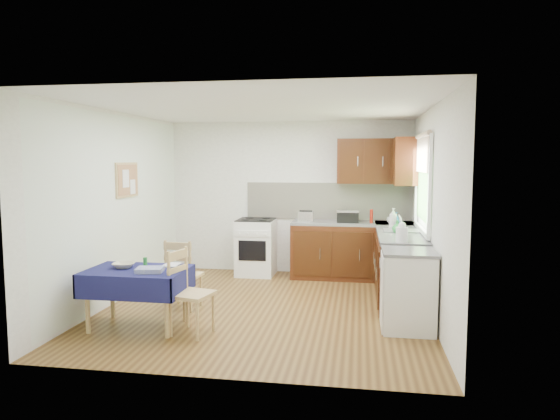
% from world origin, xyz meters
% --- Properties ---
extents(floor, '(4.20, 4.20, 0.00)m').
position_xyz_m(floor, '(0.00, 0.00, 0.00)').
color(floor, '#523315').
rests_on(floor, ground).
extents(ceiling, '(4.00, 4.20, 0.02)m').
position_xyz_m(ceiling, '(0.00, 0.00, 2.50)').
color(ceiling, white).
rests_on(ceiling, wall_back).
extents(wall_back, '(4.00, 0.02, 2.50)m').
position_xyz_m(wall_back, '(0.00, 2.10, 1.25)').
color(wall_back, white).
rests_on(wall_back, ground).
extents(wall_front, '(4.00, 0.02, 2.50)m').
position_xyz_m(wall_front, '(0.00, -2.10, 1.25)').
color(wall_front, white).
rests_on(wall_front, ground).
extents(wall_left, '(0.02, 4.20, 2.50)m').
position_xyz_m(wall_left, '(-2.00, 0.00, 1.25)').
color(wall_left, white).
rests_on(wall_left, ground).
extents(wall_right, '(0.02, 4.20, 2.50)m').
position_xyz_m(wall_right, '(2.00, 0.00, 1.25)').
color(wall_right, white).
rests_on(wall_right, ground).
extents(base_cabinets, '(1.90, 2.30, 0.86)m').
position_xyz_m(base_cabinets, '(1.36, 1.26, 0.43)').
color(base_cabinets, black).
rests_on(base_cabinets, ground).
extents(worktop_back, '(1.90, 0.60, 0.04)m').
position_xyz_m(worktop_back, '(1.05, 1.80, 0.88)').
color(worktop_back, slate).
rests_on(worktop_back, base_cabinets).
extents(worktop_right, '(0.60, 1.70, 0.04)m').
position_xyz_m(worktop_right, '(1.70, 0.65, 0.88)').
color(worktop_right, slate).
rests_on(worktop_right, base_cabinets).
extents(worktop_corner, '(0.60, 0.60, 0.04)m').
position_xyz_m(worktop_corner, '(1.70, 1.80, 0.88)').
color(worktop_corner, slate).
rests_on(worktop_corner, base_cabinets).
extents(splashback, '(2.70, 0.02, 0.60)m').
position_xyz_m(splashback, '(0.65, 2.08, 1.20)').
color(splashback, beige).
rests_on(splashback, wall_back).
extents(upper_cabinets, '(1.20, 0.85, 0.70)m').
position_xyz_m(upper_cabinets, '(1.52, 1.80, 1.85)').
color(upper_cabinets, black).
rests_on(upper_cabinets, wall_back).
extents(stove, '(0.60, 0.61, 0.92)m').
position_xyz_m(stove, '(-0.50, 1.80, 0.46)').
color(stove, white).
rests_on(stove, ground).
extents(window, '(0.04, 1.48, 1.26)m').
position_xyz_m(window, '(1.97, 0.70, 1.65)').
color(window, '#2F5B25').
rests_on(window, wall_right).
extents(fridge, '(0.58, 0.60, 0.89)m').
position_xyz_m(fridge, '(1.70, -0.55, 0.44)').
color(fridge, white).
rests_on(fridge, ground).
extents(corkboard, '(0.04, 0.62, 0.47)m').
position_xyz_m(corkboard, '(-1.97, 0.30, 1.60)').
color(corkboard, tan).
rests_on(corkboard, wall_left).
extents(dining_table, '(1.10, 0.75, 0.66)m').
position_xyz_m(dining_table, '(-1.27, -0.95, 0.56)').
color(dining_table, '#0F143F').
rests_on(dining_table, ground).
extents(chair_far, '(0.42, 0.42, 0.89)m').
position_xyz_m(chair_far, '(-1.01, -0.24, 0.47)').
color(chair_far, tan).
rests_on(chair_far, ground).
extents(chair_near, '(0.49, 0.49, 0.92)m').
position_xyz_m(chair_near, '(-0.65, -1.05, 0.48)').
color(chair_near, tan).
rests_on(chair_near, ground).
extents(toaster, '(0.24, 0.14, 0.18)m').
position_xyz_m(toaster, '(0.32, 1.70, 0.98)').
color(toaster, silver).
rests_on(toaster, worktop_back).
extents(sandwich_press, '(0.33, 0.29, 0.20)m').
position_xyz_m(sandwich_press, '(0.98, 1.76, 1.00)').
color(sandwich_press, black).
rests_on(sandwich_press, worktop_back).
extents(sauce_bottle, '(0.05, 0.05, 0.21)m').
position_xyz_m(sauce_bottle, '(1.34, 1.70, 1.01)').
color(sauce_bottle, '#AE1C0D').
rests_on(sauce_bottle, worktop_back).
extents(yellow_packet, '(0.14, 0.12, 0.15)m').
position_xyz_m(yellow_packet, '(0.86, 1.91, 0.98)').
color(yellow_packet, yellow).
rests_on(yellow_packet, worktop_back).
extents(dish_rack, '(0.46, 0.35, 0.22)m').
position_xyz_m(dish_rack, '(1.72, 0.83, 0.93)').
color(dish_rack, gray).
rests_on(dish_rack, worktop_right).
extents(kettle, '(0.14, 0.14, 0.24)m').
position_xyz_m(kettle, '(1.66, -0.08, 1.01)').
color(kettle, white).
rests_on(kettle, worktop_right).
extents(cup, '(0.17, 0.17, 0.11)m').
position_xyz_m(cup, '(1.64, 1.65, 0.95)').
color(cup, silver).
rests_on(cup, worktop_back).
extents(soap_bottle_a, '(0.15, 0.15, 0.30)m').
position_xyz_m(soap_bottle_a, '(1.62, 1.05, 1.05)').
color(soap_bottle_a, white).
rests_on(soap_bottle_a, worktop_right).
extents(soap_bottle_b, '(0.13, 0.13, 0.20)m').
position_xyz_m(soap_bottle_b, '(1.69, 1.39, 1.00)').
color(soap_bottle_b, '#2073BE').
rests_on(soap_bottle_b, worktop_right).
extents(soap_bottle_c, '(0.16, 0.16, 0.17)m').
position_xyz_m(soap_bottle_c, '(1.66, 0.66, 0.99)').
color(soap_bottle_c, green).
rests_on(soap_bottle_c, worktop_right).
extents(plate_bowl, '(0.27, 0.27, 0.06)m').
position_xyz_m(plate_bowl, '(-1.45, -0.91, 0.69)').
color(plate_bowl, beige).
rests_on(plate_bowl, dining_table).
extents(book, '(0.17, 0.24, 0.02)m').
position_xyz_m(book, '(-1.05, -0.73, 0.67)').
color(book, white).
rests_on(book, dining_table).
extents(spice_jar, '(0.05, 0.05, 0.09)m').
position_xyz_m(spice_jar, '(-1.26, -0.76, 0.71)').
color(spice_jar, '#227E30').
rests_on(spice_jar, dining_table).
extents(tea_towel, '(0.32, 0.27, 0.05)m').
position_xyz_m(tea_towel, '(-1.07, -1.07, 0.69)').
color(tea_towel, navy).
rests_on(tea_towel, dining_table).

